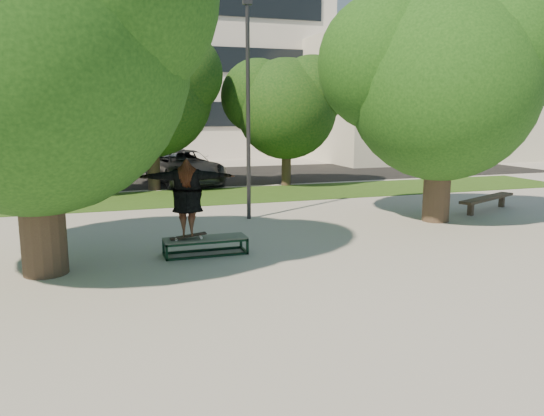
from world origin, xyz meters
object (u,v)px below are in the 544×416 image
object	(u,v)px
tree_left	(23,36)
car_silver_b	(175,163)
tree_right	(439,75)
car_silver_a	(30,168)
bench	(487,199)
car_grey	(184,167)
grind_box	(205,246)
car_dark	(52,168)
lamppost	(248,110)

from	to	relation	value
tree_left	car_silver_b	world-z (taller)	tree_left
tree_right	car_silver_a	xyz separation A→B (m)	(-11.84, 12.11, -3.36)
tree_left	bench	distance (m)	13.69
car_grey	car_silver_b	bearing A→B (deg)	80.65
bench	grind_box	bearing A→B (deg)	169.21
tree_left	bench	size ratio (longest dim) A/B	2.50
car_silver_a	car_dark	size ratio (longest dim) A/B	0.90
tree_left	bench	bearing A→B (deg)	12.10
car_silver_b	car_grey	bearing A→B (deg)	-96.26
lamppost	car_dark	world-z (taller)	lamppost
car_dark	car_silver_a	bearing A→B (deg)	143.59
car_dark	car_grey	bearing A→B (deg)	-5.41
lamppost	bench	xyz separation A→B (m)	(7.50, -1.16, -2.77)
grind_box	car_silver_b	distance (m)	15.15
lamppost	car_grey	bearing A→B (deg)	93.59
lamppost	bench	world-z (taller)	lamppost
grind_box	car_silver_a	xyz separation A→B (m)	(-4.92, 13.76, 0.54)
grind_box	car_dark	size ratio (longest dim) A/B	0.38
car_dark	car_grey	xyz separation A→B (m)	(5.47, -0.91, -0.05)
tree_right	bench	world-z (taller)	tree_right
car_silver_b	car_silver_a	bearing A→B (deg)	-174.15
bench	lamppost	bearing A→B (deg)	146.19
tree_left	car_grey	xyz separation A→B (m)	(4.76, 12.41, -3.69)
car_silver_a	car_silver_b	distance (m)	6.56
bench	tree_left	bearing A→B (deg)	167.10
tree_right	car_dark	size ratio (longest dim) A/B	1.37
bench	car_silver_a	xyz separation A→B (m)	(-14.42, 11.36, 0.35)
grind_box	car_silver_b	size ratio (longest dim) A/B	0.39
car_dark	car_grey	size ratio (longest dim) A/B	0.91
tree_right	tree_left	bearing A→B (deg)	-168.97
grind_box	car_silver_b	bearing A→B (deg)	84.31
car_silver_a	car_grey	world-z (taller)	same
tree_left	car_dark	bearing A→B (deg)	93.04
car_silver_a	tree_right	bearing A→B (deg)	-50.15
car_dark	tree_left	bearing A→B (deg)	-82.94
tree_right	car_silver_a	world-z (taller)	tree_right
tree_right	lamppost	size ratio (longest dim) A/B	1.07
grind_box	bench	distance (m)	9.80
lamppost	car_dark	bearing A→B (deg)	122.53
tree_left	car_dark	size ratio (longest dim) A/B	1.50
car_dark	car_silver_b	world-z (taller)	car_dark
grind_box	bench	bearing A→B (deg)	14.20
lamppost	car_silver_a	size ratio (longest dim) A/B	1.43
car_dark	car_grey	distance (m)	5.54
grind_box	car_grey	distance (m)	12.17
tree_right	car_silver_b	size ratio (longest dim) A/B	1.41
lamppost	grind_box	distance (m)	5.05
tree_right	car_grey	world-z (taller)	tree_right
car_grey	tree_right	bearing A→B (deg)	-71.09
bench	car_dark	xyz separation A→B (m)	(-13.50, 10.57, 0.40)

